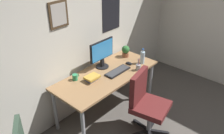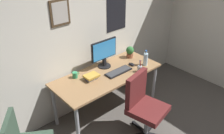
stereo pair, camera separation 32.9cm
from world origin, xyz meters
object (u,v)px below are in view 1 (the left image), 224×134
object	(u,v)px
computer_mouse	(129,63)
pen_cup	(138,67)
keyboard	(118,71)
potted_plant	(126,51)
water_bottle	(142,57)
office_chair	(146,101)
book_stack_left	(92,78)
monitor	(102,53)
coffee_mug_near	(75,77)

from	to	relation	value
computer_mouse	pen_cup	world-z (taller)	pen_cup
keyboard	computer_mouse	distance (m)	0.30
computer_mouse	potted_plant	xyz separation A→B (m)	(0.17, 0.21, 0.09)
water_bottle	potted_plant	size ratio (longest dim) A/B	1.29
office_chair	water_bottle	size ratio (longest dim) A/B	3.76
water_bottle	book_stack_left	distance (m)	0.91
keyboard	monitor	bearing A→B (deg)	97.96
coffee_mug_near	book_stack_left	size ratio (longest dim) A/B	0.55
monitor	computer_mouse	bearing A→B (deg)	-37.41
coffee_mug_near	book_stack_left	distance (m)	0.24
potted_plant	water_bottle	bearing A→B (deg)	-91.56
keyboard	computer_mouse	size ratio (longest dim) A/B	3.91
office_chair	book_stack_left	distance (m)	0.81
monitor	potted_plant	world-z (taller)	monitor
computer_mouse	potted_plant	world-z (taller)	potted_plant
keyboard	water_bottle	bearing A→B (deg)	-13.58
water_bottle	coffee_mug_near	world-z (taller)	water_bottle
coffee_mug_near	potted_plant	bearing A→B (deg)	-3.86
keyboard	water_bottle	world-z (taller)	water_bottle
office_chair	pen_cup	size ratio (longest dim) A/B	4.75
monitor	book_stack_left	xyz separation A→B (m)	(-0.38, -0.16, -0.20)
keyboard	pen_cup	size ratio (longest dim) A/B	2.15
computer_mouse	water_bottle	distance (m)	0.23
water_bottle	coffee_mug_near	distance (m)	1.11
pen_cup	office_chair	bearing A→B (deg)	-130.74
water_bottle	monitor	bearing A→B (deg)	141.98
computer_mouse	office_chair	bearing A→B (deg)	-122.76
water_bottle	potted_plant	world-z (taller)	water_bottle
office_chair	pen_cup	bearing A→B (deg)	49.26
computer_mouse	potted_plant	size ratio (longest dim) A/B	0.56
monitor	office_chair	bearing A→B (deg)	-93.34
monitor	pen_cup	distance (m)	0.59
office_chair	book_stack_left	xyz separation A→B (m)	(-0.33, 0.70, 0.23)
computer_mouse	book_stack_left	distance (m)	0.72
office_chair	keyboard	world-z (taller)	office_chair
office_chair	keyboard	distance (m)	0.63
computer_mouse	water_bottle	bearing A→B (deg)	-39.25
office_chair	coffee_mug_near	bearing A→B (deg)	117.92
office_chair	monitor	bearing A→B (deg)	86.66
keyboard	water_bottle	size ratio (longest dim) A/B	1.70
computer_mouse	pen_cup	bearing A→B (deg)	-104.24
coffee_mug_near	book_stack_left	bearing A→B (deg)	-51.92
monitor	water_bottle	distance (m)	0.65
office_chair	monitor	xyz separation A→B (m)	(0.05, 0.87, 0.43)
monitor	pen_cup	bearing A→B (deg)	-59.19
office_chair	monitor	size ratio (longest dim) A/B	2.07
office_chair	coffee_mug_near	distance (m)	1.03
keyboard	book_stack_left	bearing A→B (deg)	163.97
monitor	potted_plant	xyz separation A→B (m)	(0.51, -0.05, -0.13)
keyboard	coffee_mug_near	world-z (taller)	coffee_mug_near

